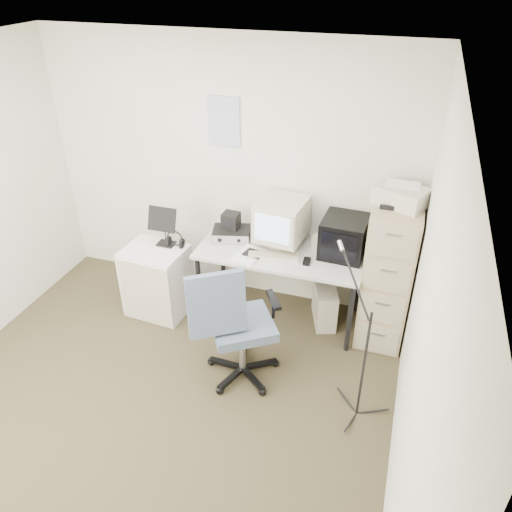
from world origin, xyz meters
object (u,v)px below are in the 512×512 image
(desk, at_px, (280,284))
(side_cart, at_px, (157,281))
(office_chair, at_px, (242,323))
(filing_cabinet, at_px, (388,274))

(desk, bearing_deg, side_cart, -166.14)
(desk, relative_size, office_chair, 1.39)
(office_chair, xyz_separation_m, side_cart, (-1.06, 0.57, -0.20))
(filing_cabinet, bearing_deg, office_chair, -139.30)
(desk, distance_m, side_cart, 1.18)
(side_cart, bearing_deg, office_chair, -24.17)
(office_chair, bearing_deg, filing_cabinet, 6.92)
(filing_cabinet, distance_m, office_chair, 1.37)
(filing_cabinet, xyz_separation_m, side_cart, (-2.10, -0.31, -0.31))
(side_cart, bearing_deg, filing_cabinet, 12.71)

